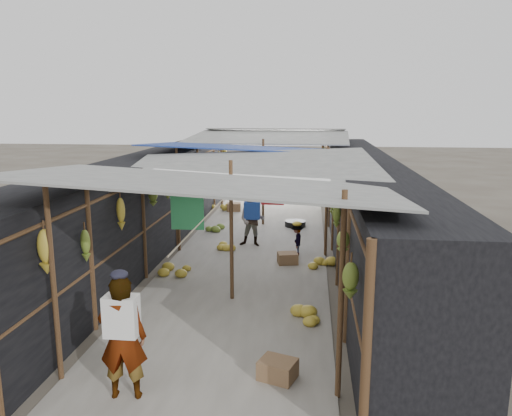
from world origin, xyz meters
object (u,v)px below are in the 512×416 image
at_px(black_basin, 295,224).
at_px(shopper_blue, 252,220).
at_px(crate_near, 278,370).
at_px(vendor_elderly, 123,338).
at_px(vendor_seated, 297,240).

xyz_separation_m(black_basin, shopper_blue, (-1.03, -2.22, 0.60)).
relative_size(crate_near, shopper_blue, 0.33).
bearing_deg(vendor_elderly, vendor_seated, -114.66).
bearing_deg(crate_near, vendor_elderly, -141.93).
bearing_deg(vendor_seated, shopper_blue, -126.91).
height_order(crate_near, vendor_seated, vendor_seated).
xyz_separation_m(crate_near, shopper_blue, (-1.08, 6.33, 0.55)).
xyz_separation_m(crate_near, black_basin, (-0.05, 8.55, -0.05)).
bearing_deg(vendor_elderly, shopper_blue, -103.79).
distance_m(black_basin, shopper_blue, 2.52).
distance_m(crate_near, black_basin, 8.55).
height_order(crate_near, black_basin, crate_near).
bearing_deg(black_basin, vendor_elderly, -101.03).
height_order(black_basin, shopper_blue, shopper_blue).
xyz_separation_m(black_basin, vendor_seated, (0.13, -2.92, 0.29)).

